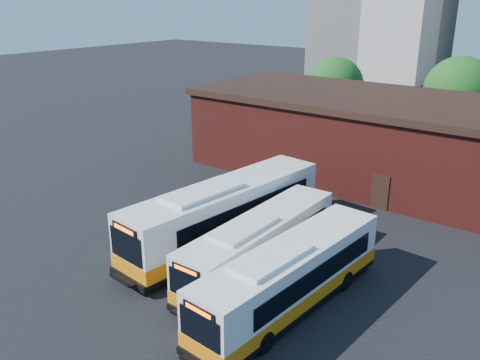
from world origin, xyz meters
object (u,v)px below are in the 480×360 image
Objects in this scene: bus_mideast at (260,247)px; transit_worker at (241,311)px; bus_midwest at (225,216)px; bus_east at (290,279)px.

bus_mideast is 5.01m from transit_worker.
bus_midwest is 7.20m from bus_east.
bus_midwest reaches higher than bus_mideast.
bus_midwest reaches higher than transit_worker.
transit_worker is at bearing -40.45° from bus_midwest.
bus_east is at bearing -20.95° from bus_midwest.
bus_mideast is (3.47, -1.44, -0.30)m from bus_midwest.
bus_mideast reaches higher than transit_worker.
bus_east is (2.95, -1.79, 0.05)m from bus_mideast.
bus_mideast is 6.20× the size of transit_worker.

